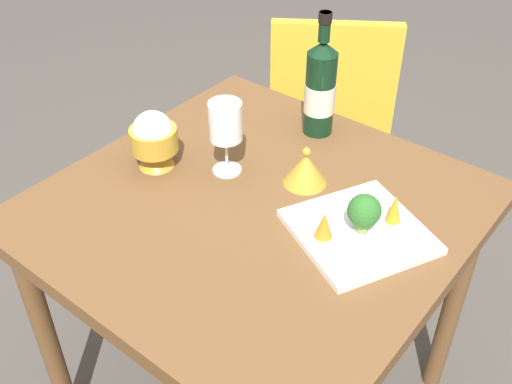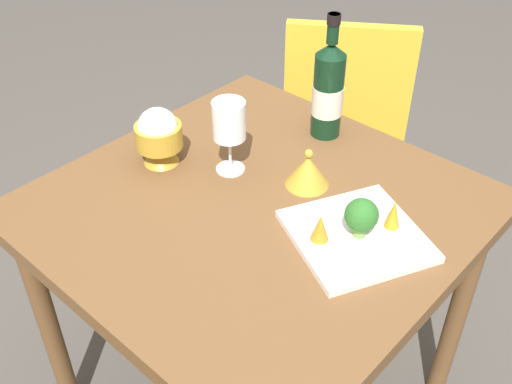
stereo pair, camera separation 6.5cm
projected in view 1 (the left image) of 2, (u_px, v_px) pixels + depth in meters
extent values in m
cube|color=brown|center=(256.00, 210.00, 1.34)|extent=(0.86, 0.86, 0.04)
cylinder|color=brown|center=(238.00, 194.00, 1.97)|extent=(0.05, 0.05, 0.69)
cylinder|color=brown|center=(47.00, 337.00, 1.51)|extent=(0.05, 0.05, 0.69)
cylinder|color=brown|center=(454.00, 302.00, 1.60)|extent=(0.05, 0.05, 0.69)
cube|color=gold|center=(328.00, 112.00, 2.20)|extent=(0.56, 0.56, 0.02)
cube|color=gold|center=(333.00, 83.00, 1.92)|extent=(0.26, 0.35, 0.40)
cylinder|color=black|center=(281.00, 137.00, 2.48)|extent=(0.03, 0.03, 0.43)
cylinder|color=black|center=(365.00, 141.00, 2.46)|extent=(0.03, 0.03, 0.43)
cylinder|color=black|center=(277.00, 187.00, 2.21)|extent=(0.03, 0.03, 0.43)
cylinder|color=black|center=(371.00, 192.00, 2.19)|extent=(0.03, 0.03, 0.43)
cylinder|color=black|center=(320.00, 94.00, 1.49)|extent=(0.07, 0.08, 0.21)
cone|color=black|center=(323.00, 47.00, 1.42)|extent=(0.07, 0.08, 0.03)
cylinder|color=black|center=(325.00, 27.00, 1.39)|extent=(0.03, 0.03, 0.07)
cylinder|color=black|center=(325.00, 17.00, 1.37)|extent=(0.03, 0.03, 0.02)
cylinder|color=silver|center=(320.00, 98.00, 1.50)|extent=(0.08, 0.08, 0.07)
cylinder|color=white|center=(227.00, 170.00, 1.42)|extent=(0.07, 0.07, 0.00)
cylinder|color=white|center=(227.00, 154.00, 1.39)|extent=(0.01, 0.01, 0.08)
cylinder|color=white|center=(225.00, 121.00, 1.34)|extent=(0.08, 0.08, 0.09)
cone|color=gold|center=(156.00, 157.00, 1.42)|extent=(0.08, 0.08, 0.04)
cylinder|color=gold|center=(154.00, 139.00, 1.39)|extent=(0.11, 0.11, 0.05)
sphere|color=white|center=(153.00, 131.00, 1.38)|extent=(0.09, 0.09, 0.09)
cone|color=gold|center=(305.00, 169.00, 1.36)|extent=(0.10, 0.10, 0.07)
sphere|color=gold|center=(307.00, 152.00, 1.33)|extent=(0.02, 0.02, 0.02)
cube|color=white|center=(359.00, 232.00, 1.24)|extent=(0.33, 0.33, 0.02)
cylinder|color=#729E4C|center=(362.00, 225.00, 1.22)|extent=(0.03, 0.03, 0.03)
sphere|color=#2D6B28|center=(364.00, 211.00, 1.20)|extent=(0.07, 0.07, 0.07)
cone|color=orange|center=(395.00, 208.00, 1.23)|extent=(0.03, 0.03, 0.07)
cone|color=orange|center=(324.00, 225.00, 1.20)|extent=(0.04, 0.04, 0.06)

